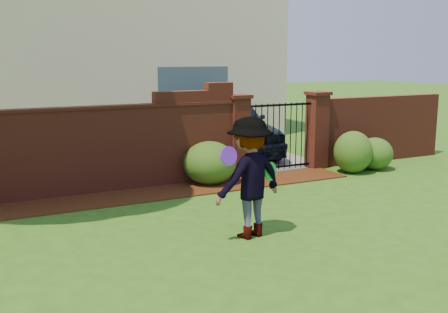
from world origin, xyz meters
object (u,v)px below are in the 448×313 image
frisbee_purple (229,156)px  frisbee_green (270,171)px  car (230,126)px  man (251,178)px

frisbee_purple → frisbee_green: size_ratio=0.96×
car → man: size_ratio=2.58×
man → frisbee_green: size_ratio=6.31×
frisbee_purple → man: bearing=14.0°
car → man: 6.94m
man → frisbee_green: bearing=177.3°
man → frisbee_purple: bearing=2.3°
car → frisbee_purple: 7.24m
frisbee_purple → car: bearing=62.3°
frisbee_green → frisbee_purple: bearing=-168.3°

